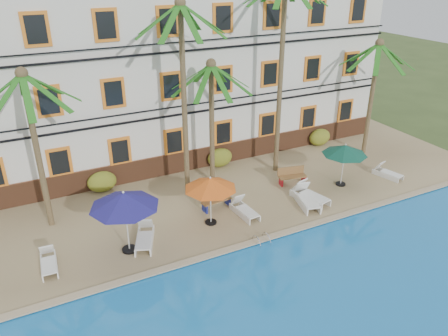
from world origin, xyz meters
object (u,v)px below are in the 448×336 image
lounger_a (49,262)px  lounger_d (306,198)px  palm_d (282,54)px  pool_ladder (261,242)px  bench_left (216,199)px  palm_c (212,105)px  umbrella_red (210,184)px  lounger_f (387,173)px  palm_a (33,129)px  palm_e (374,81)px  umbrella_green (345,150)px  lounger_c (244,209)px  lounger_e (309,195)px  lounger_b (145,237)px  palm_b (183,79)px  umbrella_blue (124,200)px  bench_right (292,175)px

lounger_a → lounger_d: 11.94m
palm_d → pool_ladder: (-4.37, -5.72, -6.56)m
bench_left → palm_c: bearing=67.9°
umbrella_red → lounger_f: (10.75, -0.09, -1.78)m
palm_a → palm_e: bearing=-0.2°
umbrella_green → lounger_c: umbrella_green is taller
lounger_f → umbrella_green: bearing=172.1°
lounger_e → pool_ladder: bearing=-153.3°
palm_a → lounger_b: palm_a is taller
palm_d → lounger_b: (-8.85, -3.56, -6.27)m
palm_a → palm_c: 8.38m
palm_b → palm_d: 5.60m
lounger_b → bench_left: 4.17m
lounger_c → bench_left: (-0.93, 1.18, 0.20)m
lounger_a → palm_c: bearing=23.0°
palm_b → lounger_c: size_ratio=5.22×
umbrella_blue → umbrella_red: size_ratio=1.18×
umbrella_green → lounger_c: (-6.11, -0.35, -1.74)m
lounger_a → lounger_f: 17.78m
palm_d → bench_left: 8.13m
pool_ladder → palm_c: bearing=85.2°
umbrella_blue → lounger_c: umbrella_blue is taller
palm_a → lounger_f: 18.15m
umbrella_blue → bench_right: 9.87m
palm_b → umbrella_blue: 6.39m
palm_e → lounger_d: size_ratio=3.17×
bench_right → palm_d: bearing=86.6°
palm_e → lounger_e: bearing=-153.1°
palm_b → pool_ladder: size_ratio=12.79×
umbrella_blue → bench_right: bearing=11.9°
lounger_e → lounger_f: lounger_e is taller
palm_e → pool_ladder: 12.79m
palm_e → lounger_a: bearing=-170.6°
lounger_f → palm_b: bearing=163.5°
lounger_a → lounger_c: 8.74m
palm_d → bench_right: 6.35m
umbrella_red → umbrella_green: size_ratio=1.00×
bench_right → lounger_e: bearing=-98.6°
lounger_a → bench_right: (12.59, 1.69, 0.22)m
palm_a → umbrella_red: (6.55, -3.15, -2.62)m
lounger_b → bench_right: (8.74, 1.78, 0.18)m
umbrella_green → lounger_c: bearing=-176.8°
lounger_a → palm_a: bearing=81.6°
palm_d → bench_left: (-4.89, -2.26, -6.09)m
umbrella_green → lounger_a: 14.96m
palm_b → lounger_f: size_ratio=5.53×
umbrella_green → lounger_e: 3.13m
umbrella_blue → umbrella_green: umbrella_blue is taller
palm_d → lounger_b: 11.41m
umbrella_red → bench_right: (5.57, 1.62, -1.56)m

